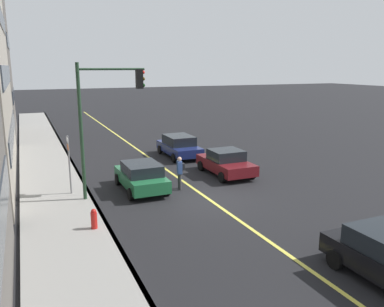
% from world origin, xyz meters
% --- Properties ---
extents(ground, '(200.00, 200.00, 0.00)m').
position_xyz_m(ground, '(0.00, 0.00, 0.00)').
color(ground, black).
extents(sidewalk_slab, '(80.00, 3.23, 0.15)m').
position_xyz_m(sidewalk_slab, '(0.00, 6.69, 0.07)').
color(sidewalk_slab, gray).
rests_on(sidewalk_slab, ground).
extents(curb_edge, '(80.00, 0.16, 0.15)m').
position_xyz_m(curb_edge, '(0.00, 5.15, 0.07)').
color(curb_edge, slate).
rests_on(curb_edge, ground).
extents(lane_stripe_center, '(80.00, 0.16, 0.01)m').
position_xyz_m(lane_stripe_center, '(0.00, 0.00, 0.01)').
color(lane_stripe_center, '#D8CC4C').
rests_on(lane_stripe_center, ground).
extents(car_maroon, '(4.16, 2.12, 1.49)m').
position_xyz_m(car_maroon, '(3.64, -2.82, 0.74)').
color(car_maroon, '#591116').
rests_on(car_maroon, ground).
extents(car_navy, '(4.38, 2.06, 1.50)m').
position_xyz_m(car_navy, '(9.10, -2.04, 0.78)').
color(car_navy, navy).
rests_on(car_navy, ground).
extents(car_green, '(4.11, 2.02, 1.46)m').
position_xyz_m(car_green, '(2.74, 2.55, 0.76)').
color(car_green, '#1E6038').
rests_on(car_green, ground).
extents(pedestrian_with_backpack, '(0.44, 0.42, 1.73)m').
position_xyz_m(pedestrian_with_backpack, '(2.08, 0.69, 1.01)').
color(pedestrian_with_backpack, '#383838').
rests_on(pedestrian_with_backpack, ground).
extents(traffic_light_mast, '(0.28, 3.13, 6.40)m').
position_xyz_m(traffic_light_mast, '(2.08, 4.40, 4.30)').
color(traffic_light_mast, '#1E3823').
rests_on(traffic_light_mast, ground).
extents(street_sign_post, '(0.60, 0.08, 3.02)m').
position_xyz_m(street_sign_post, '(3.20, 5.98, 1.77)').
color(street_sign_post, slate).
rests_on(street_sign_post, ground).
extents(fire_hydrant, '(0.24, 0.24, 0.94)m').
position_xyz_m(fire_hydrant, '(-1.55, 5.67, 0.47)').
color(fire_hydrant, red).
rests_on(fire_hydrant, ground).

